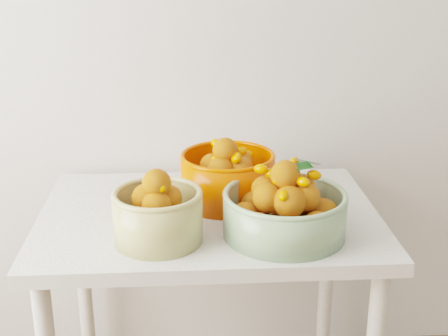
{
  "coord_description": "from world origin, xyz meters",
  "views": [
    {
      "loc": [
        -0.34,
        -0.1,
        1.5
      ],
      "look_at": [
        -0.24,
        1.51,
        0.92
      ],
      "focal_mm": 50.0,
      "sensor_mm": 36.0,
      "label": 1
    }
  ],
  "objects_px": {
    "table": "(209,241)",
    "bowl_green": "(285,209)",
    "bowl_cream": "(158,214)",
    "bowl_orange": "(227,177)"
  },
  "relations": [
    {
      "from": "table",
      "to": "bowl_cream",
      "type": "height_order",
      "value": "bowl_cream"
    },
    {
      "from": "table",
      "to": "bowl_orange",
      "type": "bearing_deg",
      "value": 51.25
    },
    {
      "from": "bowl_cream",
      "to": "table",
      "type": "bearing_deg",
      "value": 51.97
    },
    {
      "from": "table",
      "to": "bowl_cream",
      "type": "xyz_separation_m",
      "value": [
        -0.14,
        -0.18,
        0.17
      ]
    },
    {
      "from": "bowl_green",
      "to": "table",
      "type": "bearing_deg",
      "value": 140.75
    },
    {
      "from": "table",
      "to": "bowl_green",
      "type": "relative_size",
      "value": 2.74
    },
    {
      "from": "table",
      "to": "bowl_green",
      "type": "bearing_deg",
      "value": -39.25
    },
    {
      "from": "table",
      "to": "bowl_orange",
      "type": "xyz_separation_m",
      "value": [
        0.06,
        0.08,
        0.18
      ]
    },
    {
      "from": "table",
      "to": "bowl_green",
      "type": "xyz_separation_m",
      "value": [
        0.2,
        -0.16,
        0.17
      ]
    },
    {
      "from": "table",
      "to": "bowl_orange",
      "type": "height_order",
      "value": "bowl_orange"
    }
  ]
}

